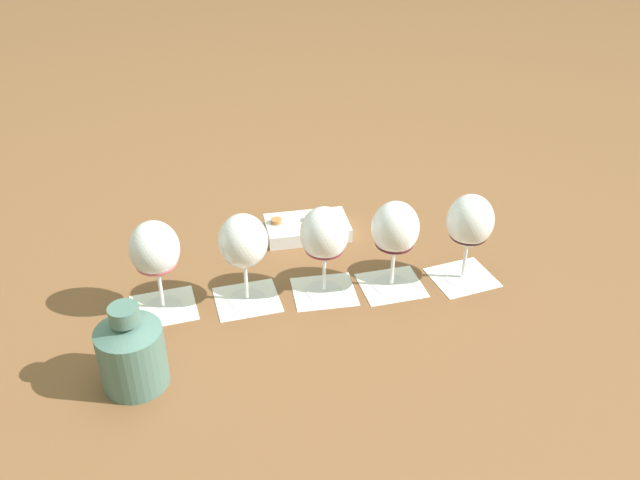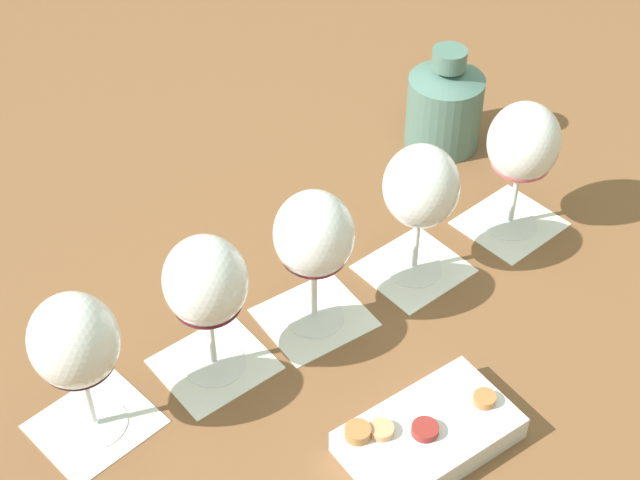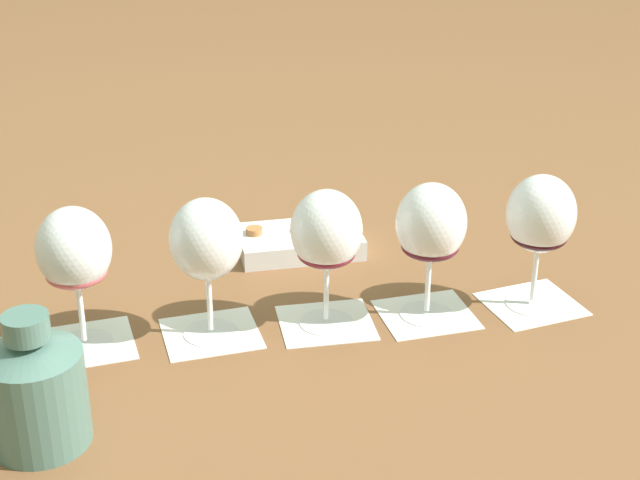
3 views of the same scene
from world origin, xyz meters
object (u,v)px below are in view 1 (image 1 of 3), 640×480
wine_glass_0 (155,252)px  wine_glass_1 (243,245)px  wine_glass_3 (395,231)px  snack_dish (308,228)px  wine_glass_4 (470,224)px  ceramic_vase (131,351)px  wine_glass_2 (324,237)px

wine_glass_0 → wine_glass_1: (0.10, 0.12, -0.00)m
wine_glass_3 → snack_dish: 0.27m
wine_glass_4 → snack_dish: wine_glass_4 is taller
wine_glass_4 → ceramic_vase: size_ratio=1.20×
wine_glass_0 → wine_glass_4: same height
wine_glass_1 → snack_dish: bearing=105.3°
wine_glass_2 → ceramic_vase: bearing=-101.2°
wine_glass_3 → wine_glass_4: bearing=50.8°
wine_glass_0 → wine_glass_2: (0.19, 0.23, -0.00)m
wine_glass_2 → wine_glass_4: 0.27m
wine_glass_1 → ceramic_vase: wine_glass_1 is taller
wine_glass_0 → wine_glass_3: size_ratio=1.00×
wine_glass_1 → ceramic_vase: bearing=-85.9°
wine_glass_2 → wine_glass_3: 0.13m
wine_glass_3 → ceramic_vase: size_ratio=1.20×
wine_glass_4 → ceramic_vase: (-0.25, -0.58, -0.06)m
wine_glass_0 → wine_glass_4: 0.57m
wine_glass_0 → wine_glass_1: 0.15m
wine_glass_2 → wine_glass_4: bearing=50.0°
wine_glass_0 → ceramic_vase: wine_glass_0 is taller
wine_glass_0 → wine_glass_3: same height
snack_dish → wine_glass_1: bearing=-74.7°
snack_dish → wine_glass_2: bearing=-40.3°
wine_glass_3 → wine_glass_4: 0.14m
wine_glass_2 → snack_dish: size_ratio=0.89×
wine_glass_4 → ceramic_vase: bearing=-113.2°
wine_glass_3 → ceramic_vase: wine_glass_3 is taller
wine_glass_1 → snack_dish: wine_glass_1 is taller
wine_glass_1 → wine_glass_2: bearing=50.2°
snack_dish → wine_glass_0: bearing=-95.0°
wine_glass_0 → ceramic_vase: (0.12, -0.15, -0.06)m
wine_glass_1 → wine_glass_3: bearing=49.7°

